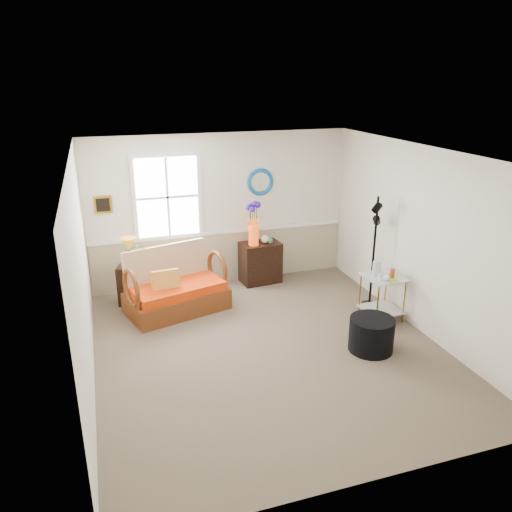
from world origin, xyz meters
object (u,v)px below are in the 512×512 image
object	(u,v)px
cabinet	(260,262)
ottoman	(371,334)
floor_lamp	(374,253)
lamp_stand	(131,284)
side_table	(382,298)
loveseat	(176,281)

from	to	relation	value
cabinet	ottoman	size ratio (longest dim) A/B	1.22
cabinet	floor_lamp	distance (m)	2.07
cabinet	floor_lamp	bearing A→B (deg)	-52.46
lamp_stand	ottoman	distance (m)	3.84
floor_lamp	ottoman	world-z (taller)	floor_lamp
floor_lamp	side_table	bearing A→B (deg)	-124.23
ottoman	loveseat	bearing A→B (deg)	138.73
lamp_stand	side_table	distance (m)	3.93
lamp_stand	ottoman	xyz separation A→B (m)	(2.92, -2.49, -0.09)
loveseat	floor_lamp	xyz separation A→B (m)	(2.96, -0.77, 0.40)
side_table	ottoman	distance (m)	0.97
lamp_stand	floor_lamp	world-z (taller)	floor_lamp
cabinet	floor_lamp	size ratio (longest dim) A/B	0.41
ottoman	floor_lamp	bearing A→B (deg)	60.53
side_table	floor_lamp	bearing A→B (deg)	79.51
loveseat	side_table	size ratio (longest dim) A/B	2.16
cabinet	floor_lamp	xyz separation A→B (m)	(1.36, -1.47, 0.53)
side_table	ottoman	world-z (taller)	side_table
cabinet	lamp_stand	bearing A→B (deg)	179.88
loveseat	cabinet	size ratio (longest dim) A/B	2.06
floor_lamp	ottoman	bearing A→B (deg)	-143.21
floor_lamp	ottoman	xyz separation A→B (m)	(-0.69, -1.22, -0.66)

